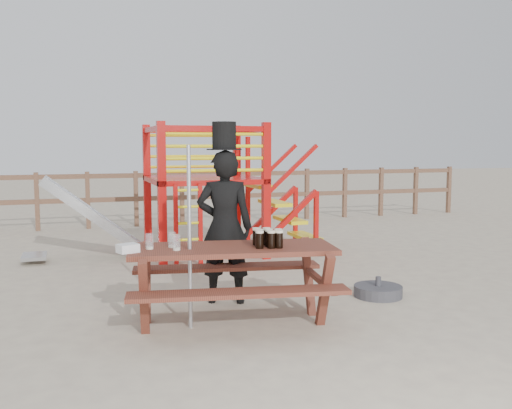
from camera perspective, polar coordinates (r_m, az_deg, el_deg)
name	(u,v)px	position (r m, az deg, el deg)	size (l,w,h in m)	color
ground	(264,316)	(6.00, 0.85, -11.07)	(60.00, 60.00, 0.00)	#BFB294
back_fence	(159,192)	(12.60, -9.65, 1.24)	(15.09, 0.09, 1.20)	brown
playground_fort	(199,188)	(9.25, -5.72, 1.70)	(4.71, 1.84, 2.10)	red
picnic_table	(233,275)	(5.64, -2.35, -7.06)	(2.19, 1.68, 0.77)	brown
man_with_hat	(225,223)	(6.33, -3.16, -1.82)	(0.72, 0.59, 2.01)	black
metal_pole	(190,238)	(5.46, -6.66, -3.33)	(0.04, 0.04, 1.76)	#B2B2B7
parasol_base	(378,291)	(6.85, 12.11, -8.46)	(0.56, 0.56, 0.24)	#39393E
paper_bag	(128,248)	(5.40, -12.70, -4.29)	(0.18, 0.14, 0.08)	white
stout_pints	(267,238)	(5.56, 1.14, -3.36)	(0.29, 0.31, 0.17)	black
empty_glasses	(166,242)	(5.51, -9.00, -3.71)	(0.31, 0.24, 0.15)	silver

